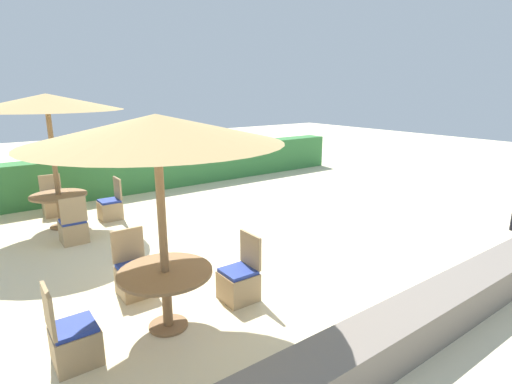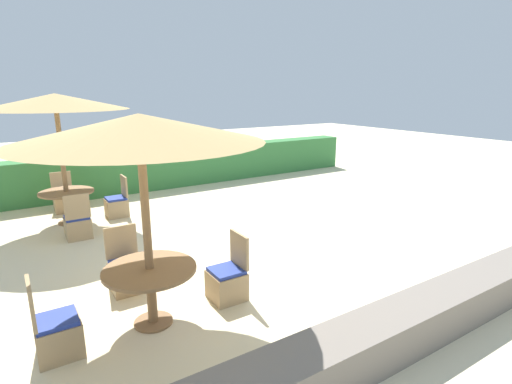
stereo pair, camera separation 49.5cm
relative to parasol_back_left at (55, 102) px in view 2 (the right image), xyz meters
name	(u,v)px [view 2 (the right image)]	position (x,y,z in m)	size (l,w,h in m)	color
ground_plane	(273,245)	(3.05, -3.44, -2.60)	(40.00, 40.00, 0.00)	beige
hedge_row	(167,168)	(3.05, 2.10, -2.04)	(13.00, 0.70, 1.11)	#387A3D
stone_border	(431,314)	(3.05, -6.75, -2.36)	(10.00, 0.56, 0.49)	slate
parasol_back_left	(55,102)	(0.00, 0.00, 0.00)	(2.90, 2.90, 2.77)	olive
round_table_back_left	(67,198)	(0.00, 0.00, -2.02)	(1.12, 1.12, 0.72)	olive
patio_chair_back_left_east	(117,205)	(1.02, -0.06, -2.34)	(0.46, 0.46, 0.93)	tan
patio_chair_back_left_south	(78,225)	(0.01, -1.08, -2.34)	(0.46, 0.46, 0.93)	tan
patio_chair_back_left_north	(64,201)	(0.04, 1.02, -2.34)	(0.46, 0.46, 0.93)	tan
parasol_front_left	(139,129)	(0.28, -4.77, -0.17)	(2.81, 2.81, 2.60)	olive
round_table_front_left	(150,279)	(0.28, -4.77, -2.00)	(1.13, 1.13, 0.75)	olive
patio_chair_front_left_north	(127,273)	(0.25, -3.72, -2.34)	(0.46, 0.46, 0.93)	tan
patio_chair_front_left_east	(228,281)	(1.37, -4.73, -2.34)	(0.46, 0.46, 0.93)	tan
patio_chair_front_left_west	(56,334)	(-0.80, -4.81, -2.34)	(0.46, 0.46, 0.93)	tan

